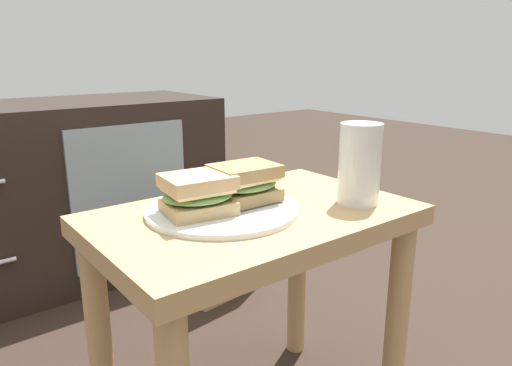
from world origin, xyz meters
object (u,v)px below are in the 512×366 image
at_px(paper_bag, 218,244).
at_px(sandwich_back, 244,183).
at_px(beer_glass, 360,166).
at_px(sandwich_front, 198,194).
at_px(plate, 222,210).
at_px(tv_cabinet, 70,190).

bearing_deg(paper_bag, sandwich_back, -117.93).
bearing_deg(paper_bag, beer_glass, -97.08).
bearing_deg(beer_glass, sandwich_back, 149.50).
bearing_deg(sandwich_front, beer_glass, -20.78).
bearing_deg(sandwich_back, paper_bag, 62.07).
bearing_deg(plate, paper_bag, 57.86).
distance_m(sandwich_back, paper_bag, 0.65).
height_order(tv_cabinet, beer_glass, beer_glass).
distance_m(tv_cabinet, beer_glass, 1.08).
xyz_separation_m(tv_cabinet, sandwich_front, (-0.05, -0.92, 0.21)).
relative_size(sandwich_front, paper_bag, 0.40).
bearing_deg(beer_glass, sandwich_front, 159.22).
distance_m(plate, paper_bag, 0.65).
relative_size(sandwich_front, sandwich_back, 1.08).
height_order(tv_cabinet, sandwich_back, tv_cabinet).
distance_m(plate, beer_glass, 0.26).
height_order(sandwich_front, paper_bag, sandwich_front).
xyz_separation_m(tv_cabinet, beer_glass, (0.22, -1.03, 0.24)).
xyz_separation_m(plate, sandwich_back, (0.05, 0.00, 0.04)).
distance_m(tv_cabinet, sandwich_back, 0.95).
xyz_separation_m(sandwich_front, beer_glass, (0.28, -0.11, 0.03)).
distance_m(sandwich_front, paper_bag, 0.69).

